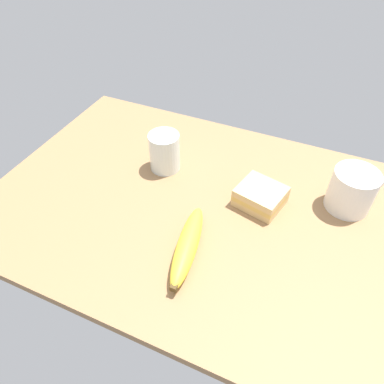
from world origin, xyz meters
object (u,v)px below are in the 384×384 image
(coffee_mug_black, at_px, (352,190))
(glass_of_milk, at_px, (165,154))
(banana, at_px, (187,245))
(sandwich_main, at_px, (260,196))

(coffee_mug_black, relative_size, glass_of_milk, 1.23)
(coffee_mug_black, xyz_separation_m, banana, (-0.27, -0.26, -0.03))
(sandwich_main, bearing_deg, coffee_mug_black, 21.70)
(banana, bearing_deg, sandwich_main, 63.85)
(coffee_mug_black, relative_size, sandwich_main, 1.02)
(sandwich_main, distance_m, glass_of_milk, 0.25)
(glass_of_milk, distance_m, banana, 0.27)
(sandwich_main, height_order, banana, sandwich_main)
(banana, bearing_deg, glass_of_milk, 126.27)
(banana, bearing_deg, coffee_mug_black, 43.70)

